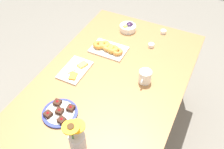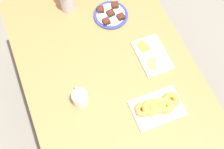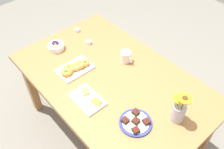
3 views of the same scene
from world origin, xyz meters
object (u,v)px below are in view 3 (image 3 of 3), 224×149
Objects in this scene: coffee_mug at (126,57)px; jam_cup_berry at (77,30)px; croissant_platter at (75,68)px; jam_cup_honey at (89,42)px; dining_table at (112,85)px; dessert_plate at (136,122)px; flower_vase at (179,111)px; cheese_platter at (88,99)px; grape_bowl at (56,46)px.

coffee_mug is 2.57× the size of jam_cup_berry.
jam_cup_honey is (-0.20, 0.29, -0.01)m from croissant_platter.
jam_cup_honey and jam_cup_berry have the same top height.
dessert_plate reaches higher than dining_table.
coffee_mug is at bearing 142.84° from dessert_plate.
jam_cup_berry is 0.22× the size of dessert_plate.
croissant_platter is 6.06× the size of jam_cup_berry.
coffee_mug is 0.49× the size of flower_vase.
cheese_platter is 1.03× the size of flower_vase.
jam_cup_honey is at bearing -166.96° from coffee_mug.
coffee_mug is 0.55× the size of dessert_plate.
dessert_plate is (1.01, -0.02, -0.02)m from grape_bowl.
dining_table is 7.17× the size of dessert_plate.
flower_vase is (0.85, 0.24, 0.06)m from croissant_platter.
flower_vase reaches higher than jam_cup_honey.
grape_bowl is 0.29m from jam_cup_honey.
dining_table is at bearing 31.66° from croissant_platter.
jam_cup_honey is 0.23m from jam_cup_berry.
flower_vase is (1.17, 0.21, 0.06)m from grape_bowl.
grape_bowl reaches higher than cheese_platter.
dessert_plate is at bearing 17.88° from cheese_platter.
croissant_platter is 0.88m from flower_vase.
dining_table is 0.46m from dessert_plate.
grape_bowl is 0.66m from cheese_platter.
dining_table is at bearing 159.47° from dessert_plate.
jam_cup_berry is at bearing 142.46° from croissant_platter.
coffee_mug is at bearing 167.87° from flower_vase.
jam_cup_berry is at bearing 107.81° from grape_bowl.
dining_table is 5.50× the size of croissant_platter.
coffee_mug is 0.63m from grape_bowl.
jam_cup_honey is (-0.39, -0.09, -0.03)m from coffee_mug.
dessert_plate is (0.37, 0.12, 0.00)m from cheese_platter.
jam_cup_berry is 1.15m from dessert_plate.
jam_cup_honey is (-0.47, 0.13, 0.10)m from dining_table.
coffee_mug is at bearing 103.95° from cheese_platter.
dining_table is at bearing 99.82° from cheese_platter.
jam_cup_honey is at bearing 164.72° from dining_table.
jam_cup_honey is (0.13, 0.26, -0.01)m from grape_bowl.
jam_cup_berry is (-0.22, 0.03, 0.00)m from jam_cup_honey.
grape_bowl is 0.54× the size of cheese_platter.
jam_cup_berry is at bearing -174.46° from coffee_mug.
grape_bowl is at bearing -72.19° from jam_cup_berry.
jam_cup_berry is at bearing 149.47° from cheese_platter.
jam_cup_berry is at bearing 167.09° from dining_table.
flower_vase reaches higher than grape_bowl.
dining_table is 0.49m from jam_cup_honey.
cheese_platter is 0.34m from croissant_platter.
jam_cup_honey is 1.05m from flower_vase.
jam_cup_berry is at bearing 164.14° from dessert_plate.
jam_cup_honey is 1.00× the size of jam_cup_berry.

